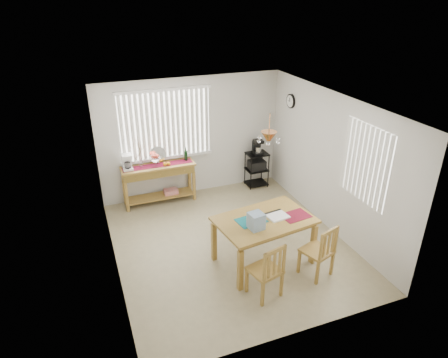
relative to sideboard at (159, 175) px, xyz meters
name	(u,v)px	position (x,y,z in m)	size (l,w,h in m)	color
ground	(230,244)	(0.81, -2.01, -0.66)	(4.00, 4.50, 0.01)	tan
room_shell	(230,158)	(0.82, -2.00, 1.04)	(4.20, 4.70, 2.70)	silver
sideboard	(159,175)	(0.00, 0.00, 0.00)	(1.54, 0.43, 0.87)	#A98239
sideboard_items	(145,161)	(-0.26, 0.02, 0.36)	(1.46, 0.36, 0.66)	maroon
wire_cart	(257,166)	(2.28, -0.01, -0.16)	(0.48, 0.38, 0.81)	black
cart_items	(257,147)	(2.28, 0.00, 0.31)	(0.19, 0.23, 0.33)	black
dining_table	(264,224)	(1.16, -2.67, 0.08)	(1.67, 1.20, 0.83)	#A98239
table_items	(262,220)	(1.03, -2.82, 0.28)	(1.25, 0.55, 0.27)	#156F78
chair_left	(267,271)	(0.82, -3.45, -0.19)	(0.53, 0.53, 0.94)	#A98239
chair_right	(319,251)	(1.81, -3.32, -0.19)	(0.55, 0.55, 0.94)	#A98239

